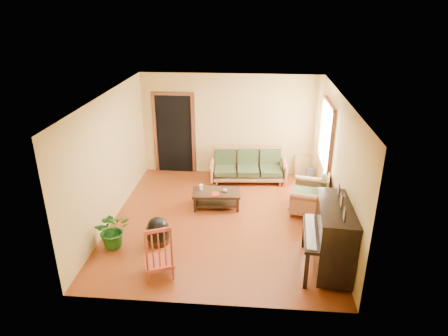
# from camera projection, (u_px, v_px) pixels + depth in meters

# --- Properties ---
(floor) EXTENTS (5.00, 5.00, 0.00)m
(floor) POSITION_uv_depth(u_px,v_px,m) (221.00, 220.00, 8.33)
(floor) COLOR #5E230C
(floor) RESTS_ON ground
(doorway) EXTENTS (1.08, 0.16, 2.05)m
(doorway) POSITION_uv_depth(u_px,v_px,m) (174.00, 134.00, 10.31)
(doorway) COLOR black
(doorway) RESTS_ON floor
(window) EXTENTS (0.12, 1.36, 1.46)m
(window) POSITION_uv_depth(u_px,v_px,m) (327.00, 135.00, 8.76)
(window) COLOR white
(window) RESTS_ON right_wall
(sofa) EXTENTS (1.95, 0.94, 0.81)m
(sofa) POSITION_uv_depth(u_px,v_px,m) (248.00, 166.00, 9.95)
(sofa) COLOR #925935
(sofa) RESTS_ON floor
(coffee_table) EXTENTS (1.08, 0.65, 0.38)m
(coffee_table) POSITION_uv_depth(u_px,v_px,m) (216.00, 199.00, 8.79)
(coffee_table) COLOR black
(coffee_table) RESTS_ON floor
(armchair) EXTENTS (1.06, 1.09, 0.93)m
(armchair) POSITION_uv_depth(u_px,v_px,m) (309.00, 192.00, 8.50)
(armchair) COLOR #925935
(armchair) RESTS_ON floor
(piano) EXTENTS (0.90, 1.41, 1.20)m
(piano) POSITION_uv_depth(u_px,v_px,m) (334.00, 238.00, 6.61)
(piano) COLOR black
(piano) RESTS_ON floor
(footstool) EXTENTS (0.53, 0.53, 0.40)m
(footstool) POSITION_uv_depth(u_px,v_px,m) (158.00, 234.00, 7.48)
(footstool) COLOR black
(footstool) RESTS_ON floor
(red_chair) EXTENTS (0.62, 0.65, 0.99)m
(red_chair) POSITION_uv_depth(u_px,v_px,m) (157.00, 249.00, 6.51)
(red_chair) COLOR maroon
(red_chair) RESTS_ON floor
(leaning_frame) EXTENTS (0.46, 0.16, 0.60)m
(leaning_frame) POSITION_uv_depth(u_px,v_px,m) (303.00, 166.00, 10.26)
(leaning_frame) COLOR #B1843B
(leaning_frame) RESTS_ON floor
(ceramic_crock) EXTENTS (0.27, 0.27, 0.26)m
(ceramic_crock) POSITION_uv_depth(u_px,v_px,m) (310.00, 173.00, 10.26)
(ceramic_crock) COLOR #304690
(ceramic_crock) RESTS_ON floor
(potted_plant) EXTENTS (0.82, 0.77, 0.71)m
(potted_plant) POSITION_uv_depth(u_px,v_px,m) (113.00, 229.00, 7.32)
(potted_plant) COLOR #1A5217
(potted_plant) RESTS_ON floor
(book) EXTENTS (0.20, 0.24, 0.02)m
(book) POSITION_uv_depth(u_px,v_px,m) (212.00, 194.00, 8.56)
(book) COLOR maroon
(book) RESTS_ON coffee_table
(candle) EXTENTS (0.09, 0.09, 0.12)m
(candle) POSITION_uv_depth(u_px,v_px,m) (201.00, 187.00, 8.78)
(candle) COLOR white
(candle) RESTS_ON coffee_table
(glass_jar) EXTENTS (0.09, 0.09, 0.06)m
(glass_jar) POSITION_uv_depth(u_px,v_px,m) (225.00, 191.00, 8.69)
(glass_jar) COLOR silver
(glass_jar) RESTS_ON coffee_table
(remote) EXTENTS (0.14, 0.08, 0.01)m
(remote) POSITION_uv_depth(u_px,v_px,m) (225.00, 192.00, 8.68)
(remote) COLOR black
(remote) RESTS_ON coffee_table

